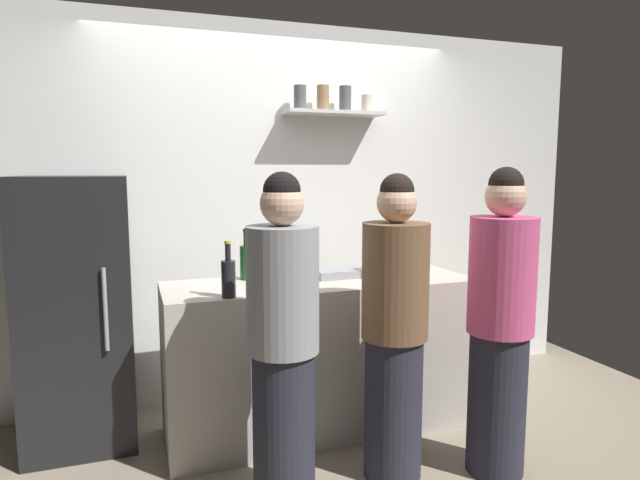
% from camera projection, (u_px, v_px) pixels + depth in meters
% --- Properties ---
extents(ground_plane, '(5.28, 5.28, 0.00)m').
position_uv_depth(ground_plane, '(342.00, 473.00, 2.90)').
color(ground_plane, gray).
extents(back_wall_assembly, '(4.80, 0.32, 2.60)m').
position_uv_depth(back_wall_assembly, '(279.00, 211.00, 3.91)').
color(back_wall_assembly, white).
rests_on(back_wall_assembly, ground).
extents(refrigerator, '(0.60, 0.63, 1.56)m').
position_uv_depth(refrigerator, '(78.00, 312.00, 3.17)').
color(refrigerator, black).
rests_on(refrigerator, ground).
extents(counter, '(1.86, 0.62, 0.93)m').
position_uv_depth(counter, '(320.00, 355.00, 3.37)').
color(counter, '#B7B2A8').
rests_on(counter, ground).
extents(baking_pan, '(0.34, 0.24, 0.05)m').
position_uv_depth(baking_pan, '(340.00, 272.00, 3.46)').
color(baking_pan, gray).
rests_on(baking_pan, counter).
extents(utensil_holder, '(0.09, 0.09, 0.22)m').
position_uv_depth(utensil_holder, '(276.00, 279.00, 3.06)').
color(utensil_holder, '#B2B2B7').
rests_on(utensil_holder, counter).
extents(wine_bottle_amber_glass, '(0.07, 0.07, 0.30)m').
position_uv_depth(wine_bottle_amber_glass, '(290.00, 263.00, 3.30)').
color(wine_bottle_amber_glass, '#472814').
rests_on(wine_bottle_amber_glass, counter).
extents(wine_bottle_green_glass, '(0.08, 0.08, 0.31)m').
position_uv_depth(wine_bottle_green_glass, '(246.00, 261.00, 3.34)').
color(wine_bottle_green_glass, '#19471E').
rests_on(wine_bottle_green_glass, counter).
extents(wine_bottle_dark_glass, '(0.07, 0.07, 0.30)m').
position_uv_depth(wine_bottle_dark_glass, '(228.00, 277.00, 2.87)').
color(wine_bottle_dark_glass, black).
rests_on(wine_bottle_dark_glass, counter).
extents(water_bottle_plastic, '(0.09, 0.09, 0.23)m').
position_uv_depth(water_bottle_plastic, '(379.00, 263.00, 3.35)').
color(water_bottle_plastic, silver).
rests_on(water_bottle_plastic, counter).
extents(person_grey_hoodie, '(0.34, 0.34, 1.59)m').
position_uv_depth(person_grey_hoodie, '(283.00, 345.00, 2.58)').
color(person_grey_hoodie, '#262633').
rests_on(person_grey_hoodie, ground).
extents(person_brown_jacket, '(0.34, 0.34, 1.58)m').
position_uv_depth(person_brown_jacket, '(394.00, 332.00, 2.80)').
color(person_brown_jacket, '#262633').
rests_on(person_brown_jacket, ground).
extents(person_pink_top, '(0.34, 0.34, 1.62)m').
position_uv_depth(person_pink_top, '(500.00, 326.00, 2.84)').
color(person_pink_top, '#262633').
rests_on(person_pink_top, ground).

